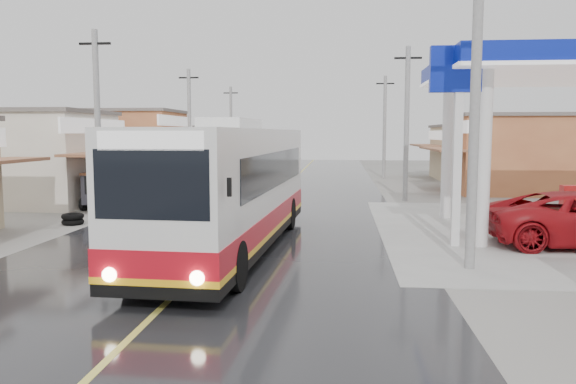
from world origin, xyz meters
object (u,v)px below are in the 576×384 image
(tyre_stack, at_px, (73,219))
(coach_bus, at_px, (233,188))
(cyclist, at_px, (178,201))
(second_bus, at_px, (195,166))
(tricycle_near, at_px, (105,188))

(tyre_stack, bearing_deg, coach_bus, -29.87)
(coach_bus, relative_size, cyclist, 6.51)
(second_bus, relative_size, tyre_stack, 11.34)
(coach_bus, xyz_separation_m, second_bus, (-5.10, 15.02, -0.22))
(coach_bus, relative_size, tyre_stack, 15.10)
(second_bus, distance_m, tyre_stack, 11.21)
(coach_bus, height_order, tyre_stack, coach_bus)
(tricycle_near, bearing_deg, coach_bus, -43.83)
(cyclist, distance_m, tyre_stack, 4.31)
(tricycle_near, relative_size, tyre_stack, 2.82)
(tricycle_near, height_order, tyre_stack, tricycle_near)
(coach_bus, relative_size, tricycle_near, 5.35)
(tricycle_near, distance_m, tyre_stack, 4.53)
(second_bus, height_order, tyre_stack, second_bus)
(cyclist, bearing_deg, tyre_stack, -152.95)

